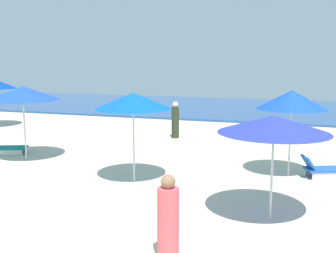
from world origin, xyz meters
TOP-DOWN VIEW (x-y plane):
  - ocean at (0.00, 23.68)m, footprint 60.00×12.65m
  - umbrella_0 at (-0.12, 5.90)m, footprint 2.09×2.09m
  - umbrella_1 at (3.97, 7.85)m, footprint 2.02×2.02m
  - lounge_chair_1_0 at (5.02, 7.99)m, footprint 1.58×1.10m
  - umbrella_3 at (-4.60, 7.08)m, footprint 2.41×2.41m
  - lounge_chair_3_0 at (-5.91, 7.56)m, footprint 1.64×1.10m
  - umbrella_4 at (3.73, 4.26)m, footprint 2.34×2.34m
  - beachgoer_1 at (2.23, 1.79)m, footprint 0.52×0.52m
  - beachgoer_2 at (-0.92, 12.39)m, footprint 0.41×0.41m

SIDE VIEW (x-z plane):
  - ocean at x=0.00m, z-range 0.00..0.12m
  - lounge_chair_3_0 at x=-5.91m, z-range -0.08..0.53m
  - lounge_chair_1_0 at x=5.02m, z-range -0.09..0.57m
  - beachgoer_1 at x=2.23m, z-range -0.06..1.47m
  - beachgoer_2 at x=-0.92m, z-range -0.04..1.54m
  - umbrella_4 at x=3.73m, z-range 0.94..3.19m
  - umbrella_1 at x=3.97m, z-range 0.98..3.50m
  - umbrella_0 at x=-0.12m, z-range 1.02..3.52m
  - umbrella_3 at x=-4.60m, z-range 1.02..3.52m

